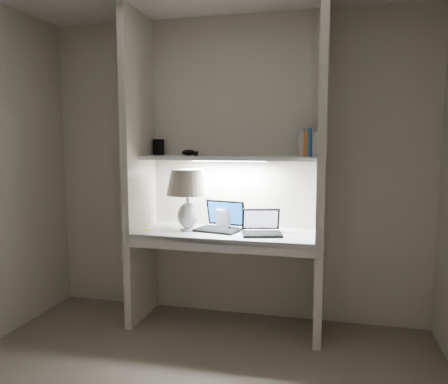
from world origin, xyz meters
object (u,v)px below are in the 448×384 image
(table_lamp, at_px, (187,190))
(laptop_main, at_px, (221,223))
(laptop_netbook, at_px, (262,228))
(speaker, at_px, (223,218))
(book_row, at_px, (312,143))

(table_lamp, distance_m, laptop_main, 0.39)
(table_lamp, height_order, laptop_netbook, table_lamp)
(speaker, bearing_deg, laptop_netbook, -46.01)
(table_lamp, relative_size, laptop_netbook, 1.40)
(speaker, bearing_deg, laptop_main, -106.87)
(laptop_main, xyz_separation_m, speaker, (-0.00, 0.09, 0.03))
(laptop_main, distance_m, book_row, 0.96)
(laptop_netbook, bearing_deg, table_lamp, 166.70)
(laptop_main, xyz_separation_m, laptop_netbook, (0.34, -0.09, -0.01))
(laptop_netbook, distance_m, speaker, 0.39)
(laptop_netbook, distance_m, book_row, 0.76)
(laptop_main, height_order, book_row, book_row)
(laptop_main, xyz_separation_m, book_row, (0.70, 0.08, 0.64))
(table_lamp, relative_size, speaker, 3.11)
(laptop_netbook, relative_size, book_row, 1.62)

